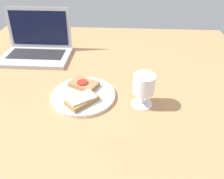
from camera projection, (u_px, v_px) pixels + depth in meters
wooden_table at (99, 93)px, 87.19cm from camera, size 140.00×140.00×3.00cm
plate at (83, 95)px, 82.13cm from camera, size 24.04×24.04×1.34cm
sandwich_with_tomato at (84, 84)px, 85.21cm from camera, size 12.53×10.82×2.52cm
sandwich_with_cheese at (82, 100)px, 76.95cm from camera, size 12.17×12.42×2.53cm
wine_glass at (144, 85)px, 74.02cm from camera, size 7.61×7.61×12.30cm
laptop at (37, 48)px, 108.02cm from camera, size 32.76×23.34×21.60cm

